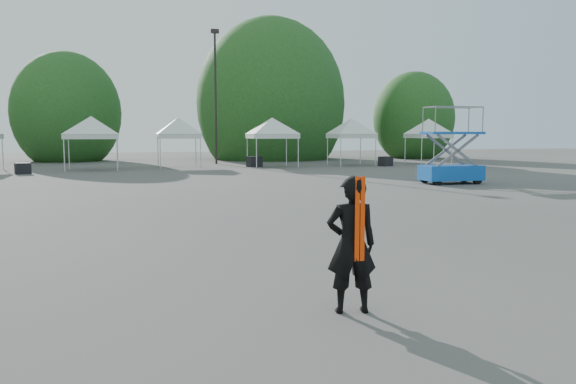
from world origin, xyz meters
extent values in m
plane|color=#474442|center=(0.00, 0.00, 0.00)|extent=(120.00, 120.00, 0.00)
cylinder|color=black|center=(3.00, 32.00, 4.75)|extent=(0.16, 0.16, 9.50)
cube|color=black|center=(3.00, 32.00, 9.65)|extent=(0.60, 0.25, 0.30)
cylinder|color=#382314|center=(-8.00, 40.00, 1.14)|extent=(0.36, 0.36, 2.27)
ellipsoid|color=#244918|center=(-8.00, 40.00, 3.94)|extent=(4.16, 4.16, 4.78)
cylinder|color=#382314|center=(9.00, 39.00, 1.40)|extent=(0.36, 0.36, 2.80)
ellipsoid|color=#244918|center=(9.00, 39.00, 4.85)|extent=(5.12, 5.12, 5.89)
cylinder|color=#382314|center=(22.00, 37.00, 1.05)|extent=(0.36, 0.36, 2.10)
ellipsoid|color=#244918|center=(22.00, 37.00, 3.64)|extent=(3.84, 3.84, 4.42)
cylinder|color=silver|center=(-10.93, 29.57, 1.00)|extent=(0.06, 0.06, 2.00)
cylinder|color=silver|center=(-6.96, 25.86, 1.00)|extent=(0.06, 0.06, 2.00)
cylinder|color=silver|center=(-3.97, 25.86, 1.00)|extent=(0.06, 0.06, 2.00)
cylinder|color=silver|center=(-6.96, 28.84, 1.00)|extent=(0.06, 0.06, 2.00)
cylinder|color=silver|center=(-3.97, 28.84, 1.00)|extent=(0.06, 0.06, 2.00)
cube|color=silver|center=(-5.47, 27.35, 2.08)|extent=(3.18, 3.18, 0.30)
pyramid|color=silver|center=(-5.47, 27.35, 3.33)|extent=(4.50, 4.50, 1.10)
cylinder|color=silver|center=(-1.33, 27.49, 1.00)|extent=(0.06, 0.06, 2.00)
cylinder|color=silver|center=(1.26, 27.49, 1.00)|extent=(0.06, 0.06, 2.00)
cylinder|color=silver|center=(-1.33, 30.08, 1.00)|extent=(0.06, 0.06, 2.00)
cylinder|color=silver|center=(1.26, 30.08, 1.00)|extent=(0.06, 0.06, 2.00)
cube|color=silver|center=(-0.04, 28.79, 2.08)|extent=(2.79, 2.79, 0.30)
pyramid|color=silver|center=(-0.04, 28.79, 3.33)|extent=(3.94, 3.94, 1.10)
cylinder|color=silver|center=(4.65, 25.92, 1.00)|extent=(0.06, 0.06, 2.00)
cylinder|color=silver|center=(7.48, 25.92, 1.00)|extent=(0.06, 0.06, 2.00)
cylinder|color=silver|center=(4.65, 28.75, 1.00)|extent=(0.06, 0.06, 2.00)
cylinder|color=silver|center=(7.48, 28.75, 1.00)|extent=(0.06, 0.06, 2.00)
cube|color=silver|center=(6.07, 27.34, 2.08)|extent=(3.03, 3.03, 0.30)
pyramid|color=silver|center=(6.07, 27.34, 3.33)|extent=(4.29, 4.29, 1.10)
cylinder|color=silver|center=(10.60, 26.21, 1.00)|extent=(0.06, 0.06, 2.00)
cylinder|color=silver|center=(13.20, 26.21, 1.00)|extent=(0.06, 0.06, 2.00)
cylinder|color=silver|center=(10.60, 28.81, 1.00)|extent=(0.06, 0.06, 2.00)
cylinder|color=silver|center=(13.20, 28.81, 1.00)|extent=(0.06, 0.06, 2.00)
cube|color=silver|center=(11.90, 27.51, 2.08)|extent=(2.79, 2.79, 0.30)
pyramid|color=silver|center=(11.90, 27.51, 3.33)|extent=(3.95, 3.95, 1.10)
cylinder|color=silver|center=(16.80, 26.27, 1.00)|extent=(0.06, 0.06, 2.00)
cylinder|color=silver|center=(19.26, 26.27, 1.00)|extent=(0.06, 0.06, 2.00)
cylinder|color=silver|center=(16.80, 28.73, 1.00)|extent=(0.06, 0.06, 2.00)
cylinder|color=silver|center=(19.26, 28.73, 1.00)|extent=(0.06, 0.06, 2.00)
cube|color=silver|center=(18.03, 27.50, 2.08)|extent=(2.66, 2.66, 0.30)
pyramid|color=silver|center=(18.03, 27.50, 3.33)|extent=(3.76, 3.76, 1.10)
imported|color=black|center=(-0.81, -2.98, 0.88)|extent=(0.70, 0.52, 1.76)
cube|color=#FF3905|center=(-0.81, -3.16, 1.23)|extent=(0.14, 0.02, 1.06)
cube|color=#0D52AA|center=(10.68, 12.83, 0.50)|extent=(2.72, 1.42, 0.67)
cube|color=#0D52AA|center=(10.68, 12.83, 2.29)|extent=(2.61, 1.36, 0.11)
cylinder|color=black|center=(9.65, 12.30, 0.20)|extent=(0.41, 0.18, 0.40)
cylinder|color=black|center=(11.67, 12.24, 0.20)|extent=(0.41, 0.18, 0.40)
cylinder|color=black|center=(9.69, 13.42, 0.20)|extent=(0.41, 0.18, 0.40)
cylinder|color=black|center=(11.70, 13.36, 0.20)|extent=(0.41, 0.18, 0.40)
cube|color=black|center=(-9.05, 24.83, 0.31)|extent=(0.96, 0.84, 0.63)
cube|color=black|center=(4.90, 27.67, 0.36)|extent=(1.07, 0.92, 0.71)
cube|color=black|center=(13.90, 26.07, 0.33)|extent=(1.05, 0.95, 0.66)
camera|label=1|loc=(-3.55, -9.49, 2.29)|focal=35.00mm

